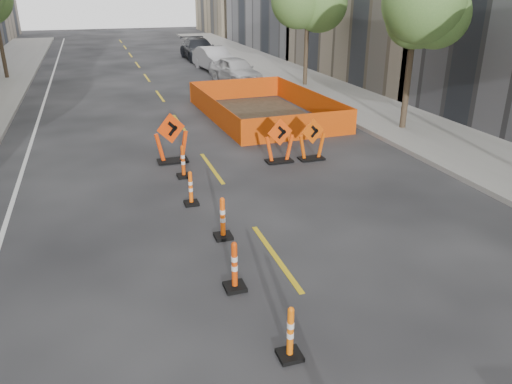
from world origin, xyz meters
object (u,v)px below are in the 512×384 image
object	(u,v)px
parked_car_mid	(214,59)
parked_car_far	(199,49)
chevron_sign_center	(280,141)
parked_car_near	(236,70)
channelizer_3	(290,333)
channelizer_7	(183,161)
channelizer_4	(235,266)
channelizer_6	(191,188)
channelizer_5	(223,218)
chevron_sign_left	(171,138)
chevron_sign_right	(312,139)

from	to	relation	value
parked_car_mid	parked_car_far	xyz separation A→B (m)	(0.12, 5.79, 0.02)
chevron_sign_center	parked_car_near	xyz separation A→B (m)	(2.62, 14.49, 0.03)
channelizer_3	channelizer_7	xyz separation A→B (m)	(-0.12, 8.52, 0.04)
chevron_sign_center	parked_car_far	distance (m)	25.67
channelizer_7	parked_car_near	distance (m)	16.04
channelizer_4	channelizer_6	bearing A→B (deg)	90.17
parked_car_mid	parked_car_far	distance (m)	5.79
channelizer_5	chevron_sign_left	world-z (taller)	chevron_sign_left
channelizer_7	parked_car_far	bearing A→B (deg)	77.03
channelizer_7	channelizer_3	bearing A→B (deg)	-89.16
chevron_sign_left	chevron_sign_right	bearing A→B (deg)	-33.57
channelizer_4	channelizer_7	xyz separation A→B (m)	(0.17, 6.39, -0.00)
channelizer_6	channelizer_7	distance (m)	2.14
channelizer_6	parked_car_mid	size ratio (longest dim) A/B	0.20
channelizer_3	chevron_sign_center	xyz separation A→B (m)	(3.16, 8.94, 0.27)
chevron_sign_right	channelizer_6	bearing A→B (deg)	-162.76
channelizer_7	chevron_sign_left	world-z (taller)	chevron_sign_left
channelizer_5	parked_car_far	world-z (taller)	parked_car_far
channelizer_3	chevron_sign_right	world-z (taller)	chevron_sign_right
channelizer_3	channelizer_7	distance (m)	8.52
parked_car_mid	parked_car_far	bearing A→B (deg)	81.61
channelizer_5	chevron_sign_right	size ratio (longest dim) A/B	0.72
channelizer_3	channelizer_6	world-z (taller)	channelizer_6
channelizer_3	channelizer_5	world-z (taller)	channelizer_5
chevron_sign_center	parked_car_mid	size ratio (longest dim) A/B	0.31
parked_car_far	channelizer_3	bearing A→B (deg)	-99.87
channelizer_3	parked_car_mid	size ratio (longest dim) A/B	0.20
chevron_sign_right	parked_car_mid	xyz separation A→B (m)	(1.44, 19.84, 0.07)
channelizer_3	chevron_sign_center	world-z (taller)	chevron_sign_center
chevron_sign_right	parked_car_far	bearing A→B (deg)	75.66
channelizer_4	parked_car_near	distance (m)	22.15
channelizer_3	channelizer_5	xyz separation A→B (m)	(0.02, 4.26, 0.04)
parked_car_near	channelizer_6	bearing A→B (deg)	-119.14
channelizer_3	parked_car_far	size ratio (longest dim) A/B	0.17
channelizer_3	parked_car_near	size ratio (longest dim) A/B	0.21
chevron_sign_left	parked_car_near	world-z (taller)	chevron_sign_left
channelizer_7	chevron_sign_center	xyz separation A→B (m)	(3.29, 0.42, 0.23)
parked_car_far	chevron_sign_right	bearing A→B (deg)	-93.72
channelizer_3	parked_car_mid	distance (m)	29.25
channelizer_6	parked_car_mid	bearing A→B (deg)	74.85
chevron_sign_center	chevron_sign_right	xyz separation A→B (m)	(1.13, -0.09, -0.03)
channelizer_4	chevron_sign_left	bearing A→B (deg)	89.43
channelizer_5	channelizer_3	bearing A→B (deg)	-90.26
channelizer_6	channelizer_3	bearing A→B (deg)	-87.21
channelizer_6	chevron_sign_right	size ratio (longest dim) A/B	0.66
channelizer_6	chevron_sign_center	distance (m)	4.32
chevron_sign_right	channelizer_3	bearing A→B (deg)	-126.74
parked_car_far	parked_car_mid	bearing A→B (deg)	-91.46
channelizer_6	channelizer_7	bearing A→B (deg)	85.00
channelizer_3	channelizer_6	bearing A→B (deg)	92.79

